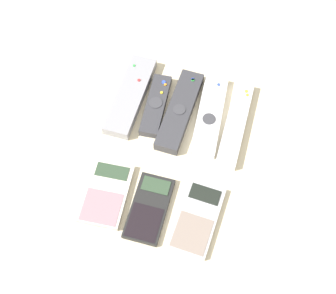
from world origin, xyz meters
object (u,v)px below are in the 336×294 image
at_px(remote_0, 131,96).
at_px(remote_4, 235,124).
at_px(remote_1, 156,105).
at_px(remote_2, 181,111).
at_px(calculator_2, 197,218).
at_px(remote_3, 210,116).
at_px(calculator_0, 106,193).
at_px(calculator_1, 151,209).

bearing_deg(remote_0, remote_4, -1.18).
relative_size(remote_1, remote_2, 0.76).
bearing_deg(remote_4, calculator_2, -96.87).
relative_size(remote_3, calculator_2, 1.34).
bearing_deg(calculator_0, calculator_1, -7.70).
bearing_deg(remote_1, remote_0, 168.55).
bearing_deg(calculator_2, calculator_1, -173.08).
distance_m(remote_3, calculator_0, 0.28).
xyz_separation_m(remote_0, remote_4, (0.24, -0.01, -0.00)).
bearing_deg(calculator_2, remote_4, 86.47).
height_order(remote_0, remote_3, remote_0).
height_order(remote_3, calculator_2, remote_3).
bearing_deg(remote_1, calculator_1, -79.76).
height_order(remote_3, calculator_1, remote_3).
distance_m(calculator_0, calculator_1, 0.10).
relative_size(remote_4, calculator_2, 1.40).
relative_size(remote_2, calculator_0, 1.46).
distance_m(remote_2, calculator_2, 0.25).
distance_m(remote_1, calculator_0, 0.23).
distance_m(remote_0, remote_1, 0.06).
bearing_deg(remote_1, remote_2, -5.56).
xyz_separation_m(remote_0, calculator_1, (0.12, -0.24, -0.01)).
bearing_deg(calculator_1, calculator_2, 2.97).
bearing_deg(calculator_1, remote_0, 115.95).
distance_m(remote_0, remote_2, 0.12).
bearing_deg(remote_1, calculator_2, -60.60).
height_order(remote_0, remote_1, remote_0).
distance_m(remote_1, calculator_1, 0.24).
relative_size(remote_3, calculator_1, 1.45).
distance_m(remote_0, calculator_2, 0.32).
relative_size(remote_2, calculator_1, 1.47).
distance_m(remote_4, calculator_1, 0.26).
relative_size(remote_0, remote_4, 0.99).
height_order(calculator_0, calculator_1, same).
bearing_deg(remote_0, remote_3, 0.28).
xyz_separation_m(remote_0, remote_3, (0.18, -0.00, -0.00)).
bearing_deg(remote_1, remote_4, -4.13).
height_order(remote_2, calculator_2, remote_2).
relative_size(remote_4, calculator_1, 1.51).
bearing_deg(remote_2, remote_4, 2.91).
height_order(remote_1, calculator_1, remote_1).
height_order(calculator_0, calculator_2, same).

